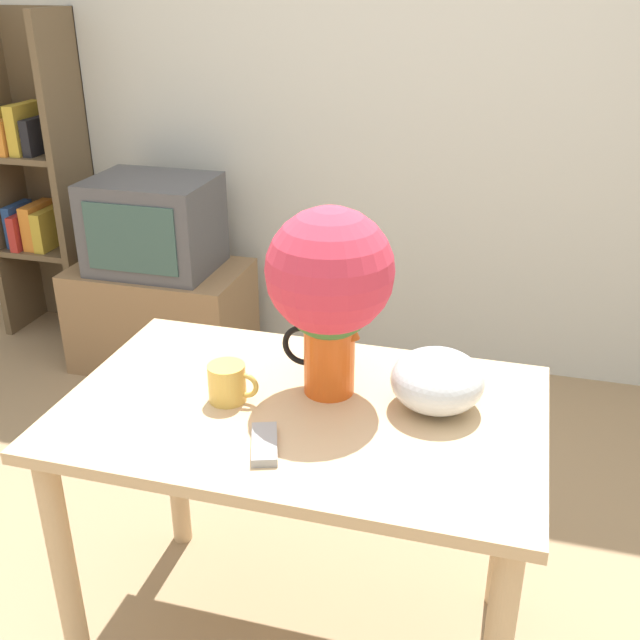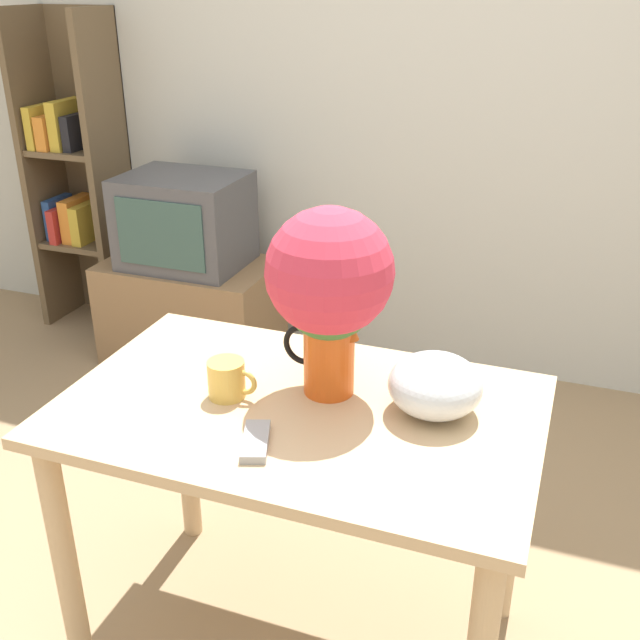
{
  "view_description": "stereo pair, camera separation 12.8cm",
  "coord_description": "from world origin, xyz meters",
  "px_view_note": "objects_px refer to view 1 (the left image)",
  "views": [
    {
      "loc": [
        0.45,
        -1.3,
        1.7
      ],
      "look_at": [
        0.02,
        0.25,
        0.96
      ],
      "focal_mm": 42.0,
      "sensor_mm": 36.0,
      "label": 1
    },
    {
      "loc": [
        0.58,
        -1.26,
        1.7
      ],
      "look_at": [
        0.02,
        0.25,
        0.96
      ],
      "focal_mm": 42.0,
      "sensor_mm": 36.0,
      "label": 2
    }
  ],
  "objects_px": {
    "coffee_mug": "(228,383)",
    "white_bowl": "(437,381)",
    "flower_vase": "(330,284)",
    "tv_set": "(154,224)"
  },
  "relations": [
    {
      "from": "coffee_mug",
      "to": "tv_set",
      "type": "bearing_deg",
      "value": 123.25
    },
    {
      "from": "coffee_mug",
      "to": "white_bowl",
      "type": "bearing_deg",
      "value": 11.87
    },
    {
      "from": "flower_vase",
      "to": "coffee_mug",
      "type": "bearing_deg",
      "value": -153.76
    },
    {
      "from": "coffee_mug",
      "to": "white_bowl",
      "type": "height_order",
      "value": "white_bowl"
    },
    {
      "from": "flower_vase",
      "to": "coffee_mug",
      "type": "relative_size",
      "value": 3.72
    },
    {
      "from": "flower_vase",
      "to": "tv_set",
      "type": "distance_m",
      "value": 1.81
    },
    {
      "from": "tv_set",
      "to": "flower_vase",
      "type": "bearing_deg",
      "value": -48.84
    },
    {
      "from": "white_bowl",
      "to": "flower_vase",
      "type": "bearing_deg",
      "value": 178.48
    },
    {
      "from": "coffee_mug",
      "to": "tv_set",
      "type": "height_order",
      "value": "tv_set"
    },
    {
      "from": "white_bowl",
      "to": "tv_set",
      "type": "bearing_deg",
      "value": 136.82
    }
  ]
}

